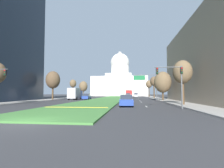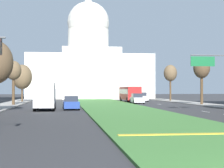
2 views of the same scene
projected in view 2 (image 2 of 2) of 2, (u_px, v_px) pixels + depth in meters
name	position (u px, v px, depth m)	size (l,w,h in m)	color
ground_plane	(108.00, 105.00, 56.90)	(260.00, 260.00, 0.00)	#333335
grass_median	(112.00, 106.00, 52.15)	(8.75, 86.35, 0.14)	#427A38
median_curb_nose	(193.00, 134.00, 19.35)	(7.88, 0.50, 0.04)	gold
lane_dashes_right	(184.00, 108.00, 48.28)	(0.16, 55.33, 0.01)	silver
capitol_building	(88.00, 67.00, 103.79)	(32.70, 27.29, 27.97)	silver
overhead_guide_sign	(220.00, 70.00, 42.13)	(5.66, 0.20, 6.50)	#515456
street_tree_left_far	(13.00, 71.00, 56.19)	(2.34, 2.34, 6.77)	#4C3823
street_tree_right_far	(202.00, 69.00, 57.56)	(2.55, 2.55, 7.35)	#4C3823
street_tree_left_distant	(22.00, 77.00, 70.66)	(3.74, 3.74, 7.15)	#4C3823
street_tree_right_distant	(170.00, 73.00, 75.76)	(2.68, 2.68, 7.43)	#4C3823
sedan_midblock	(71.00, 103.00, 45.00)	(2.01, 4.50, 1.68)	navy
sedan_distant	(137.00, 99.00, 64.13)	(1.95, 4.50, 1.76)	#BCBCC1
sedan_far_horizon	(142.00, 97.00, 76.08)	(1.90, 4.56, 1.82)	silver
box_truck_delivery	(45.00, 96.00, 43.57)	(2.40, 6.40, 3.20)	navy
city_bus	(130.00, 93.00, 72.58)	(2.62, 11.00, 2.95)	#B21E1E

